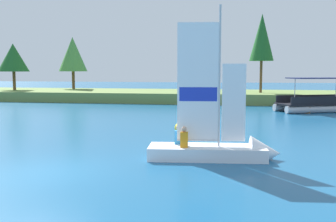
{
  "coord_description": "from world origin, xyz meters",
  "views": [
    {
      "loc": [
        6.07,
        -11.57,
        3.3
      ],
      "look_at": [
        2.48,
        8.28,
        1.2
      ],
      "focal_mm": 41.3,
      "sensor_mm": 36.0,
      "label": 1
    }
  ],
  "objects_px": {
    "shoreline_tree_centre": "(262,38)",
    "wooden_dock": "(295,106)",
    "shoreline_tree_midleft": "(73,54)",
    "shoreline_tree_left": "(13,58)",
    "channel_buoy": "(180,128)",
    "sailboat": "(227,148)",
    "pontoon_boat": "(315,103)"
  },
  "relations": [
    {
      "from": "shoreline_tree_centre",
      "to": "wooden_dock",
      "type": "bearing_deg",
      "value": -68.57
    },
    {
      "from": "shoreline_tree_centre",
      "to": "shoreline_tree_midleft",
      "type": "bearing_deg",
      "value": 168.39
    },
    {
      "from": "shoreline_tree_left",
      "to": "channel_buoy",
      "type": "distance_m",
      "value": 31.82
    },
    {
      "from": "shoreline_tree_left",
      "to": "shoreline_tree_centre",
      "type": "distance_m",
      "value": 28.43
    },
    {
      "from": "shoreline_tree_midleft",
      "to": "wooden_dock",
      "type": "height_order",
      "value": "shoreline_tree_midleft"
    },
    {
      "from": "shoreline_tree_centre",
      "to": "sailboat",
      "type": "height_order",
      "value": "shoreline_tree_centre"
    },
    {
      "from": "wooden_dock",
      "to": "pontoon_boat",
      "type": "bearing_deg",
      "value": -51.1
    },
    {
      "from": "shoreline_tree_left",
      "to": "shoreline_tree_midleft",
      "type": "xyz_separation_m",
      "value": [
        5.7,
        3.92,
        0.5
      ]
    },
    {
      "from": "shoreline_tree_left",
      "to": "sailboat",
      "type": "height_order",
      "value": "shoreline_tree_left"
    },
    {
      "from": "shoreline_tree_centre",
      "to": "sailboat",
      "type": "xyz_separation_m",
      "value": [
        -2.7,
        -26.59,
        -6.26
      ]
    },
    {
      "from": "channel_buoy",
      "to": "sailboat",
      "type": "bearing_deg",
      "value": -65.41
    },
    {
      "from": "pontoon_boat",
      "to": "channel_buoy",
      "type": "xyz_separation_m",
      "value": [
        -9.25,
        -12.63,
        -0.42
      ]
    },
    {
      "from": "shoreline_tree_midleft",
      "to": "wooden_dock",
      "type": "distance_m",
      "value": 28.0
    },
    {
      "from": "shoreline_tree_left",
      "to": "shoreline_tree_centre",
      "type": "xyz_separation_m",
      "value": [
        28.36,
        -0.74,
        1.84
      ]
    },
    {
      "from": "sailboat",
      "to": "shoreline_tree_centre",
      "type": "bearing_deg",
      "value": 78.29
    },
    {
      "from": "pontoon_boat",
      "to": "shoreline_tree_midleft",
      "type": "bearing_deg",
      "value": 131.58
    },
    {
      "from": "shoreline_tree_centre",
      "to": "wooden_dock",
      "type": "distance_m",
      "value": 9.45
    },
    {
      "from": "shoreline_tree_left",
      "to": "shoreline_tree_midleft",
      "type": "relative_size",
      "value": 0.85
    },
    {
      "from": "wooden_dock",
      "to": "sailboat",
      "type": "relative_size",
      "value": 1.08
    },
    {
      "from": "shoreline_tree_midleft",
      "to": "pontoon_boat",
      "type": "distance_m",
      "value": 29.83
    },
    {
      "from": "pontoon_boat",
      "to": "channel_buoy",
      "type": "height_order",
      "value": "pontoon_boat"
    },
    {
      "from": "sailboat",
      "to": "pontoon_boat",
      "type": "distance_m",
      "value": 19.6
    },
    {
      "from": "wooden_dock",
      "to": "pontoon_boat",
      "type": "height_order",
      "value": "pontoon_boat"
    },
    {
      "from": "shoreline_tree_midleft",
      "to": "pontoon_boat",
      "type": "relative_size",
      "value": 0.96
    },
    {
      "from": "pontoon_boat",
      "to": "channel_buoy",
      "type": "distance_m",
      "value": 15.66
    },
    {
      "from": "shoreline_tree_centre",
      "to": "channel_buoy",
      "type": "xyz_separation_m",
      "value": [
        -5.36,
        -20.77,
        -6.4
      ]
    },
    {
      "from": "shoreline_tree_left",
      "to": "shoreline_tree_centre",
      "type": "bearing_deg",
      "value": -1.49
    },
    {
      "from": "shoreline_tree_centre",
      "to": "pontoon_boat",
      "type": "xyz_separation_m",
      "value": [
        3.89,
        -8.14,
        -5.98
      ]
    },
    {
      "from": "channel_buoy",
      "to": "shoreline_tree_left",
      "type": "bearing_deg",
      "value": 136.91
    },
    {
      "from": "wooden_dock",
      "to": "channel_buoy",
      "type": "xyz_separation_m",
      "value": [
        -7.9,
        -14.31,
        0.01
      ]
    },
    {
      "from": "shoreline_tree_left",
      "to": "channel_buoy",
      "type": "height_order",
      "value": "shoreline_tree_left"
    },
    {
      "from": "wooden_dock",
      "to": "channel_buoy",
      "type": "bearing_deg",
      "value": -118.89
    }
  ]
}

